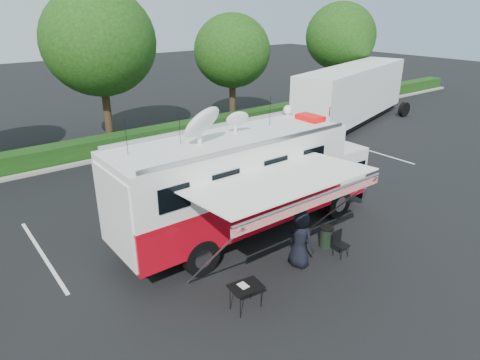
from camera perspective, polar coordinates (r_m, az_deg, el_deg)
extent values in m
plane|color=black|center=(16.01, 1.10, -6.85)|extent=(120.00, 120.00, 0.00)
cube|color=#9E998E|center=(26.49, -7.09, 5.17)|extent=(60.00, 0.35, 0.15)
cube|color=black|center=(27.12, -8.13, 6.46)|extent=(60.00, 1.20, 1.00)
cylinder|color=black|center=(26.01, -17.33, 9.32)|extent=(0.44, 0.44, 4.80)
ellipsoid|color=#14380F|center=(25.51, -18.28, 17.09)|extent=(6.14, 6.14, 5.84)
cylinder|color=black|center=(30.33, -1.01, 11.27)|extent=(0.44, 0.44, 4.00)
ellipsoid|color=#14380F|center=(29.91, -1.05, 16.84)|extent=(5.12, 5.12, 4.86)
cylinder|color=black|center=(37.82, 12.83, 13.24)|extent=(0.44, 0.44, 4.40)
ellipsoid|color=#14380F|center=(37.48, 13.27, 18.15)|extent=(5.63, 5.63, 5.35)
cube|color=silver|center=(16.07, -24.85, -8.99)|extent=(0.12, 5.50, 0.01)
cube|color=silver|center=(17.94, -6.17, -3.58)|extent=(0.12, 5.50, 0.01)
cube|color=silver|center=(21.39, 7.58, 0.72)|extent=(0.12, 5.50, 0.01)
cube|color=silver|center=(25.79, 17.11, 3.69)|extent=(0.12, 5.50, 0.01)
cube|color=black|center=(15.72, 1.12, -4.93)|extent=(9.43, 1.54, 0.33)
cylinder|color=black|center=(17.22, 12.83, -2.99)|extent=(1.21, 0.35, 1.21)
cylinder|color=black|center=(18.68, 7.21, -0.54)|extent=(1.21, 0.35, 1.21)
cylinder|color=black|center=(13.43, -5.26, -10.17)|extent=(1.21, 0.35, 1.21)
cylinder|color=black|center=(15.26, -10.20, -6.21)|extent=(1.21, 0.35, 1.21)
cube|color=silver|center=(18.95, 12.97, -0.43)|extent=(0.22, 2.74, 0.44)
cube|color=white|center=(17.98, 11.56, 2.01)|extent=(1.54, 2.74, 1.86)
cube|color=#B30715|center=(18.21, 11.41, 0.07)|extent=(1.56, 2.76, 0.60)
cube|color=black|center=(18.39, 13.11, 3.43)|extent=(0.13, 2.44, 0.77)
cube|color=#B30715|center=(14.94, -1.16, -2.94)|extent=(8.33, 2.74, 1.32)
cube|color=#B30715|center=(14.67, -1.18, -0.62)|extent=(8.35, 2.76, 0.11)
cube|color=white|center=(14.37, -1.20, 2.40)|extent=(8.33, 2.74, 1.54)
cube|color=silver|center=(14.11, -1.23, 5.50)|extent=(8.33, 2.74, 0.09)
cube|color=#CC0505|center=(16.48, 9.34, 8.23)|extent=(0.60, 1.04, 0.18)
sphere|color=white|center=(17.13, 6.42, 9.29)|extent=(0.37, 0.37, 0.37)
ellipsoid|color=silver|center=(13.12, -5.10, 7.65)|extent=(1.32, 1.32, 0.39)
ellipsoid|color=silver|center=(14.39, -0.36, 8.14)|extent=(0.77, 0.77, 0.22)
cylinder|color=black|center=(12.72, -14.92, 5.48)|extent=(0.02, 0.02, 1.10)
cylinder|color=black|center=(13.45, -8.05, 6.92)|extent=(0.02, 0.02, 1.10)
cylinder|color=black|center=(15.57, 4.02, 9.18)|extent=(0.02, 0.02, 1.10)
cube|color=white|center=(12.22, 5.49, 0.00)|extent=(5.48, 2.63, 0.22)
cube|color=red|center=(11.47, 9.86, -2.85)|extent=(5.48, 0.04, 0.31)
cylinder|color=#B2B2B7|center=(11.40, 9.97, -2.29)|extent=(5.48, 0.07, 0.07)
cylinder|color=#B2B2B7|center=(11.52, -3.83, -10.47)|extent=(0.05, 2.82, 3.16)
cylinder|color=#B2B2B7|center=(14.51, 12.71, -3.71)|extent=(0.05, 2.82, 3.16)
imported|color=black|center=(14.22, 7.84, -11.17)|extent=(0.70, 1.00, 1.94)
cube|color=black|center=(11.93, 0.77, -14.00)|extent=(0.95, 0.73, 0.04)
cylinder|color=black|center=(11.84, 0.04, -16.58)|extent=(0.02, 0.02, 0.73)
cylinder|color=black|center=(12.12, -1.33, -15.50)|extent=(0.02, 0.02, 0.73)
cylinder|color=black|center=(12.20, 2.84, -15.25)|extent=(0.02, 0.02, 0.73)
cylinder|color=black|center=(12.48, 1.44, -14.25)|extent=(0.02, 0.02, 0.73)
cube|color=silver|center=(11.93, 0.42, -13.88)|extent=(0.23, 0.31, 0.01)
cube|color=black|center=(14.72, 13.36, -8.44)|extent=(0.43, 0.43, 0.04)
cube|color=black|center=(14.71, 12.81, -7.35)|extent=(0.42, 0.04, 0.47)
cylinder|color=black|center=(14.62, 13.37, -9.63)|extent=(0.02, 0.02, 0.42)
cylinder|color=black|center=(14.80, 12.36, -9.12)|extent=(0.02, 0.02, 0.42)
cylinder|color=black|center=(14.85, 14.21, -9.17)|extent=(0.02, 0.02, 0.42)
cylinder|color=black|center=(15.03, 13.20, -8.67)|extent=(0.02, 0.02, 0.42)
cylinder|color=black|center=(15.19, 11.42, -7.53)|extent=(0.46, 0.46, 0.70)
cylinder|color=black|center=(15.01, 11.52, -6.30)|extent=(0.49, 0.49, 0.04)
cube|color=white|center=(31.23, 14.81, 11.32)|extent=(13.05, 6.08, 3.42)
cube|color=#B20C0C|center=(30.44, 16.84, 10.84)|extent=(11.71, 3.38, 0.53)
cube|color=black|center=(31.61, 14.48, 8.00)|extent=(11.93, 5.48, 0.32)
cylinder|color=black|center=(27.65, 10.85, 6.66)|extent=(1.07, 0.32, 1.07)
cylinder|color=black|center=(29.20, 7.42, 7.70)|extent=(1.07, 0.32, 1.07)
cylinder|color=black|center=(28.60, 12.58, 7.04)|extent=(1.07, 0.32, 1.07)
cylinder|color=black|center=(30.09, 9.17, 8.04)|extent=(1.07, 0.32, 1.07)
cylinder|color=black|center=(34.81, 21.03, 8.78)|extent=(1.07, 0.32, 1.07)
cylinder|color=black|center=(36.05, 17.88, 9.61)|extent=(1.07, 0.32, 1.07)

